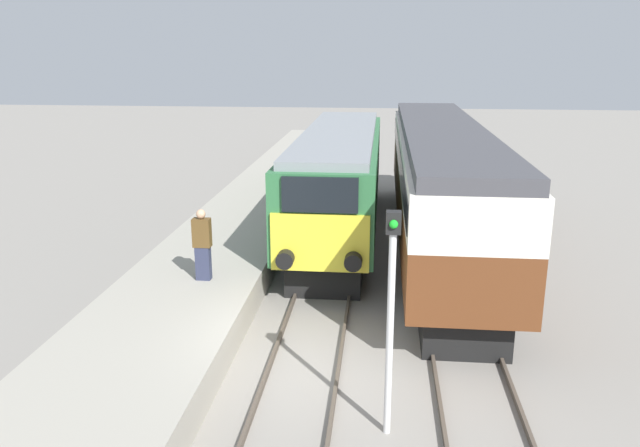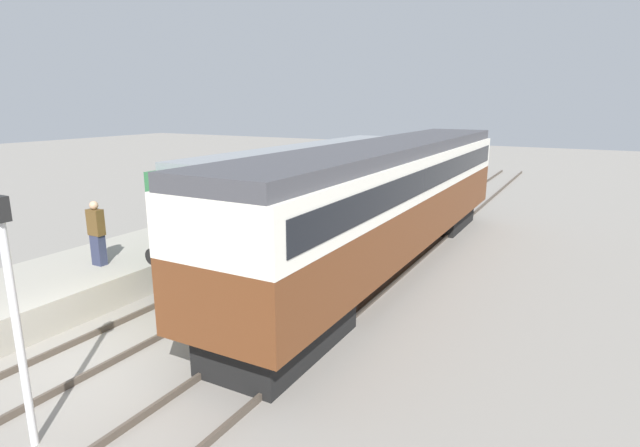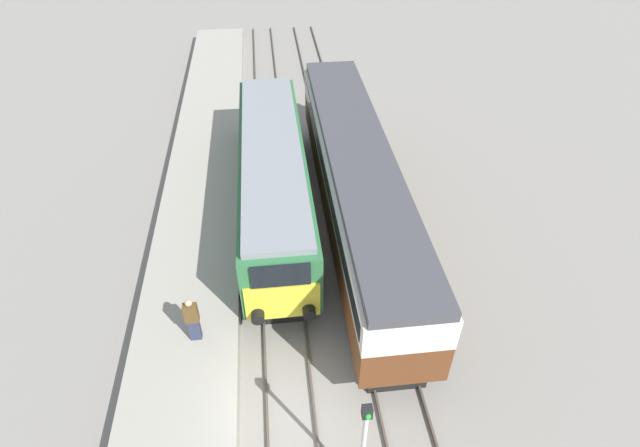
% 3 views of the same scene
% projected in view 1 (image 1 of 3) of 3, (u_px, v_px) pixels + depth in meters
% --- Properties ---
extents(ground_plane, '(120.00, 120.00, 0.00)m').
position_uv_depth(ground_plane, '(304.00, 369.00, 12.96)').
color(ground_plane, gray).
extents(platform_left, '(3.50, 50.00, 0.81)m').
position_uv_depth(platform_left, '(236.00, 235.00, 20.83)').
color(platform_left, '#9E998C').
rests_on(platform_left, ground_plane).
extents(rails_near_track, '(1.51, 60.00, 0.14)m').
position_uv_depth(rails_near_track, '(326.00, 280.00, 17.73)').
color(rails_near_track, '#4C4238').
rests_on(rails_near_track, ground_plane).
extents(rails_far_track, '(1.50, 60.00, 0.14)m').
position_uv_depth(rails_far_track, '(447.00, 284.00, 17.40)').
color(rails_far_track, '#4C4238').
rests_on(rails_far_track, ground_plane).
extents(locomotive, '(2.70, 13.89, 3.71)m').
position_uv_depth(locomotive, '(339.00, 177.00, 21.91)').
color(locomotive, black).
rests_on(locomotive, ground_plane).
extents(passenger_carriage, '(2.75, 17.16, 4.06)m').
position_uv_depth(passenger_carriage, '(440.00, 175.00, 20.40)').
color(passenger_carriage, black).
rests_on(passenger_carriage, ground_plane).
extents(person_on_platform, '(0.44, 0.26, 1.82)m').
position_uv_depth(person_on_platform, '(202.00, 245.00, 15.46)').
color(person_on_platform, '#2D334C').
rests_on(person_on_platform, platform_left).
extents(signal_post, '(0.24, 0.28, 3.96)m').
position_uv_depth(signal_post, '(391.00, 307.00, 10.17)').
color(signal_post, silver).
rests_on(signal_post, ground_plane).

